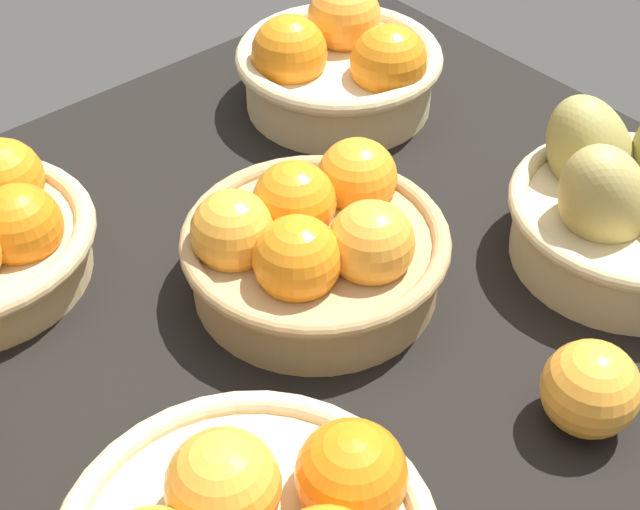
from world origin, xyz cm
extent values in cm
cube|color=black|center=(0.00, 0.00, 1.50)|extent=(84.00, 72.00, 3.00)
cylinder|color=#D3BC8C|center=(-20.40, -17.29, 5.89)|extent=(19.66, 19.66, 5.78)
torus|color=#D3BC8C|center=(-20.40, -17.29, 8.78)|extent=(21.64, 21.64, 1.98)
sphere|color=#F49E33|center=(-23.35, -19.84, 11.21)|extent=(7.79, 7.79, 7.79)
sphere|color=orange|center=(-21.57, -11.19, 10.21)|extent=(7.79, 7.79, 7.79)
sphere|color=orange|center=(-15.23, -19.07, 10.30)|extent=(7.79, 7.79, 7.79)
cylinder|color=tan|center=(-0.27, 2.65, 5.62)|extent=(20.76, 20.76, 5.24)
torus|color=tan|center=(-0.27, 2.65, 8.24)|extent=(22.36, 22.36, 1.60)
sphere|color=orange|center=(4.01, 5.17, 10.11)|extent=(7.00, 7.00, 7.00)
sphere|color=#F49E33|center=(-1.56, 7.58, 10.11)|extent=(7.00, 7.00, 7.00)
sphere|color=orange|center=(-7.04, 0.21, 9.52)|extent=(7.00, 7.00, 7.00)
sphere|color=orange|center=(0.18, -0.34, 10.47)|extent=(7.00, 7.00, 7.00)
sphere|color=#F49E33|center=(5.64, -0.87, 9.87)|extent=(7.00, 7.00, 7.00)
cylinder|color=#D3BC8C|center=(-22.70, 17.53, 5.88)|extent=(19.46, 19.46, 5.77)
torus|color=#D3BC8C|center=(-22.70, 17.53, 8.77)|extent=(21.15, 21.15, 1.69)
ellipsoid|color=tan|center=(-19.04, 16.67, 10.76)|extent=(12.55, 9.31, 13.65)
ellipsoid|color=#9E934C|center=(-24.01, 11.70, 10.27)|extent=(12.38, 13.60, 13.69)
sphere|color=#F49E33|center=(20.59, 17.89, 9.74)|extent=(7.30, 7.30, 7.30)
sphere|color=orange|center=(13.59, 21.95, 8.74)|extent=(7.30, 7.30, 7.30)
sphere|color=orange|center=(17.82, -13.97, 8.85)|extent=(7.20, 7.20, 7.20)
sphere|color=orange|center=(15.74, -20.97, 8.72)|extent=(7.20, 7.20, 7.20)
sphere|color=#F49E33|center=(-5.39, 26.64, 6.61)|extent=(7.23, 7.23, 7.23)
camera|label=1|loc=(38.64, 47.80, 59.46)|focal=53.79mm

